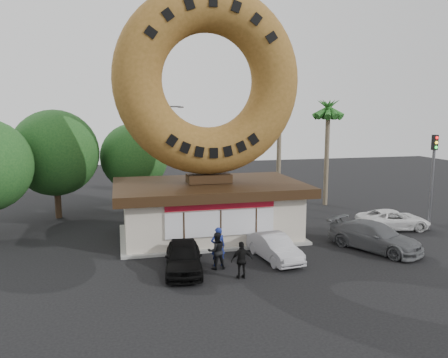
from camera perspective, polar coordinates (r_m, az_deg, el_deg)
name	(u,v)px	position (r m, az deg, el deg)	size (l,w,h in m)	color
ground	(235,270)	(21.37, 1.41, -11.74)	(90.00, 90.00, 0.00)	black
donut_shop	(209,207)	(26.46, -1.97, -3.72)	(11.20, 7.20, 3.80)	beige
giant_donut	(208,81)	(25.91, -2.07, 12.70)	(10.93, 10.93, 2.79)	olive
tree_west	(55,153)	(32.71, -21.19, 3.19)	(6.00, 6.00, 7.65)	#473321
tree_mid	(134,157)	(34.51, -11.62, 2.83)	(5.20, 5.20, 6.63)	#473321
palm_near	(280,100)	(35.68, 7.31, 10.19)	(2.60, 2.60, 9.75)	#726651
palm_far	(328,112)	(35.72, 13.46, 8.53)	(2.60, 2.60, 8.75)	#726651
street_lamp	(161,149)	(35.60, -8.25, 3.84)	(2.11, 0.20, 8.00)	#59595E
traffic_signal	(433,170)	(30.45, 25.62, 1.08)	(0.30, 0.38, 6.07)	#59595E
person_left	(218,247)	(21.53, -0.79, -8.83)	(0.71, 0.47, 1.95)	navy
person_center	(216,251)	(21.17, -0.99, -9.35)	(0.88, 0.68, 1.81)	black
person_right	(242,260)	(20.05, 2.34, -10.54)	(1.01, 0.42, 1.72)	black
car_black	(184,257)	(20.97, -5.31, -10.10)	(1.70, 4.22, 1.44)	black
car_silver	(274,247)	(22.65, 6.61, -8.86)	(1.38, 3.95, 1.30)	#A3A2A7
car_grey	(375,237)	(25.40, 19.10, -7.11)	(2.10, 5.16, 1.50)	#585A5D
car_white	(393,220)	(30.18, 21.23, -4.97)	(2.09, 4.53, 1.26)	silver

